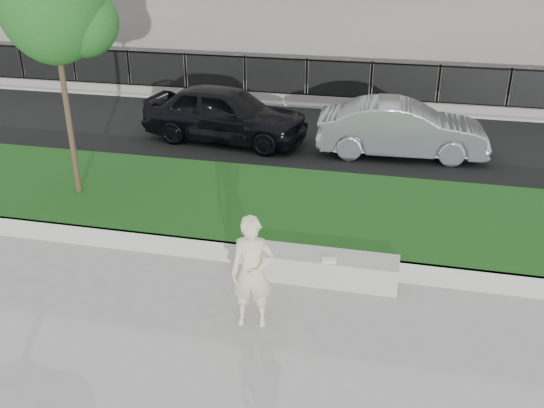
% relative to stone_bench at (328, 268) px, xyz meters
% --- Properties ---
extents(ground, '(90.00, 90.00, 0.00)m').
position_rel_stone_bench_xyz_m(ground, '(-1.77, -0.80, -0.25)').
color(ground, gray).
rests_on(ground, ground).
extents(grass_bank, '(34.00, 4.00, 0.40)m').
position_rel_stone_bench_xyz_m(grass_bank, '(-1.77, 2.20, -0.05)').
color(grass_bank, '#0E3911').
rests_on(grass_bank, ground).
extents(grass_kerb, '(34.00, 0.08, 0.40)m').
position_rel_stone_bench_xyz_m(grass_kerb, '(-1.77, 0.24, -0.05)').
color(grass_kerb, '#ACA9A0').
rests_on(grass_kerb, ground).
extents(street, '(34.00, 7.00, 0.04)m').
position_rel_stone_bench_xyz_m(street, '(-1.77, 7.70, -0.23)').
color(street, black).
rests_on(street, ground).
extents(far_pavement, '(34.00, 3.00, 0.12)m').
position_rel_stone_bench_xyz_m(far_pavement, '(-1.77, 12.20, -0.19)').
color(far_pavement, gray).
rests_on(far_pavement, ground).
extents(iron_fence, '(32.00, 0.30, 1.50)m').
position_rel_stone_bench_xyz_m(iron_fence, '(-1.77, 11.20, 0.29)').
color(iron_fence, slate).
rests_on(iron_fence, far_pavement).
extents(stone_bench, '(2.44, 0.61, 0.50)m').
position_rel_stone_bench_xyz_m(stone_bench, '(0.00, 0.00, 0.00)').
color(stone_bench, '#ACA9A0').
rests_on(stone_bench, ground).
extents(man, '(0.74, 0.55, 1.85)m').
position_rel_stone_bench_xyz_m(man, '(-0.99, -1.51, 0.67)').
color(man, beige).
rests_on(man, ground).
extents(book, '(0.27, 0.22, 0.03)m').
position_rel_stone_bench_xyz_m(book, '(0.03, -0.18, 0.26)').
color(book, white).
rests_on(book, stone_bench).
extents(car_dark, '(4.95, 2.52, 1.61)m').
position_rel_stone_bench_xyz_m(car_dark, '(-3.96, 6.84, 0.60)').
color(car_dark, black).
rests_on(car_dark, street).
extents(car_silver, '(4.56, 1.85, 1.47)m').
position_rel_stone_bench_xyz_m(car_silver, '(1.01, 6.74, 0.53)').
color(car_silver, gray).
rests_on(car_silver, street).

